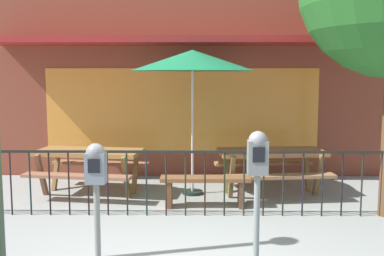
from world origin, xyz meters
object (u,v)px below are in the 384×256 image
at_px(parking_meter_far, 96,179).
at_px(patio_umbrella, 192,61).
at_px(picnic_table_right, 271,160).
at_px(parking_meter_near, 257,170).
at_px(picnic_table_left, 89,159).
at_px(patio_bench, 205,185).

bearing_deg(parking_meter_far, patio_umbrella, 77.05).
distance_m(picnic_table_right, parking_meter_near, 3.71).
bearing_deg(picnic_table_right, patio_umbrella, 179.58).
relative_size(picnic_table_right, parking_meter_far, 1.34).
distance_m(picnic_table_left, parking_meter_far, 3.73).
bearing_deg(picnic_table_left, patio_umbrella, 1.51).
xyz_separation_m(picnic_table_left, parking_meter_near, (2.42, -3.56, 0.58)).
xyz_separation_m(picnic_table_left, parking_meter_far, (0.95, -3.57, 0.50)).
height_order(patio_bench, parking_meter_near, parking_meter_near).
bearing_deg(parking_meter_far, picnic_table_right, 58.75).
height_order(patio_bench, parking_meter_far, parking_meter_far).
xyz_separation_m(picnic_table_left, patio_bench, (1.99, -0.73, -0.26)).
height_order(picnic_table_left, parking_meter_near, parking_meter_near).
relative_size(picnic_table_left, parking_meter_near, 1.27).
bearing_deg(patio_umbrella, patio_bench, -75.04).
relative_size(picnic_table_right, parking_meter_near, 1.25).
height_order(picnic_table_right, patio_umbrella, patio_umbrella).
distance_m(picnic_table_right, parking_meter_far, 4.25).
xyz_separation_m(patio_bench, parking_meter_far, (-1.04, -2.84, 0.76)).
bearing_deg(patio_bench, patio_umbrella, 104.96).
height_order(picnic_table_left, parking_meter_far, parking_meter_far).
relative_size(picnic_table_left, parking_meter_far, 1.37).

